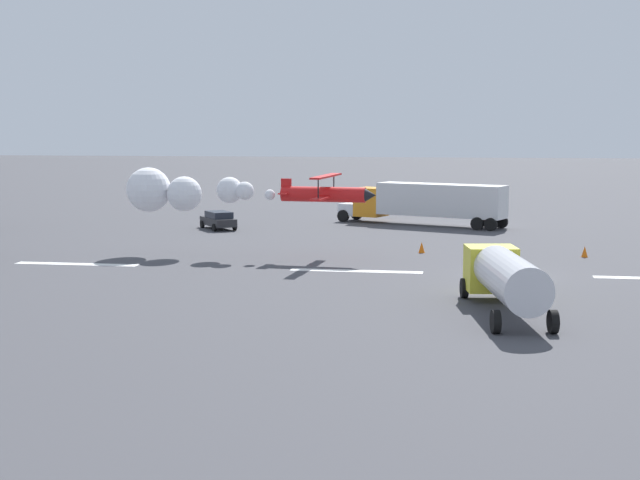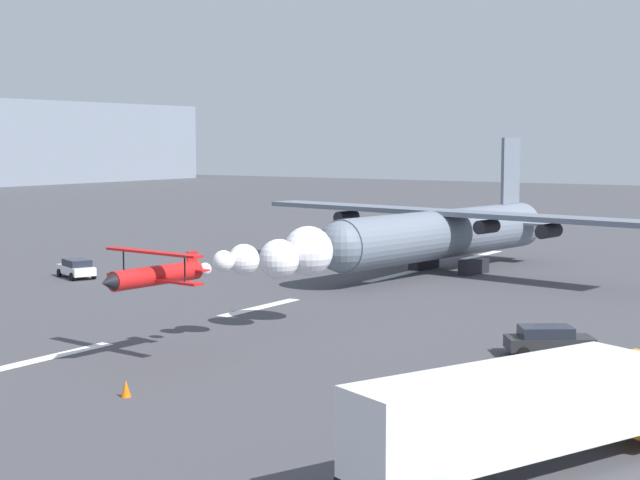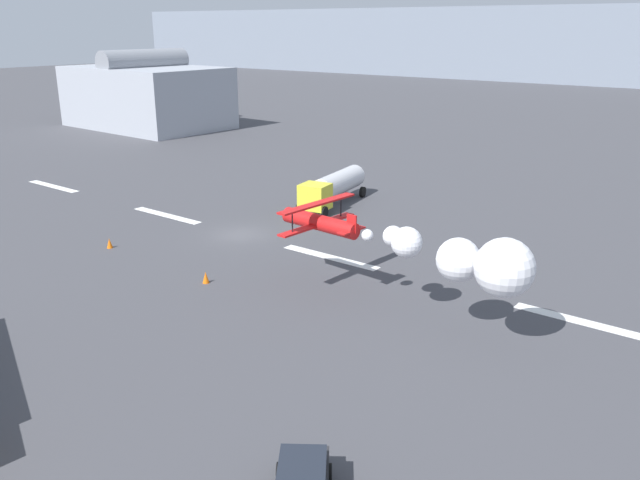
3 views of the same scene
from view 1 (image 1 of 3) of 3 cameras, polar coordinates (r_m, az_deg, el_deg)
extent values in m
plane|color=#424247|center=(54.44, 11.60, -2.15)|extent=(440.00, 440.00, 0.00)
cube|color=white|center=(54.76, 2.28, -1.95)|extent=(8.00, 0.90, 0.01)
cube|color=white|center=(59.52, -14.96, -1.46)|extent=(8.00, 0.90, 0.01)
cylinder|color=red|center=(59.40, 0.21, 2.87)|extent=(5.63, 1.42, 0.99)
cube|color=red|center=(59.36, 0.40, 2.72)|extent=(1.16, 6.41, 0.12)
cube|color=red|center=(59.28, 0.40, 4.01)|extent=(1.16, 6.41, 0.12)
cylinder|color=black|center=(61.48, 0.87, 3.49)|extent=(0.08, 0.08, 1.34)
cylinder|color=black|center=(57.15, -0.11, 3.23)|extent=(0.08, 0.08, 1.34)
cube|color=red|center=(59.99, -2.12, 3.34)|extent=(0.71, 0.15, 1.10)
cube|color=red|center=(60.02, -2.12, 2.96)|extent=(0.75, 2.04, 0.08)
cone|color=black|center=(58.75, 3.18, 2.82)|extent=(0.76, 0.90, 0.85)
sphere|color=white|center=(60.19, -3.15, 2.84)|extent=(0.70, 0.70, 0.70)
sphere|color=white|center=(60.45, -4.72, 3.09)|extent=(1.20, 1.20, 1.20)
sphere|color=white|center=(61.23, -5.67, 3.13)|extent=(1.75, 1.75, 1.75)
sphere|color=white|center=(62.23, -8.48, 2.88)|extent=(2.35, 2.35, 2.35)
sphere|color=white|center=(63.30, -10.66, 3.12)|extent=(3.03, 3.03, 3.03)
cube|color=silver|center=(84.46, 2.01, 1.95)|extent=(2.44, 2.92, 1.10)
cube|color=orange|center=(83.42, 3.20, 2.40)|extent=(3.18, 3.23, 2.60)
cube|color=silver|center=(80.31, 7.56, 2.49)|extent=(11.55, 6.73, 2.80)
cylinder|color=black|center=(83.53, 1.46, 1.52)|extent=(1.15, 0.75, 1.10)
cylinder|color=black|center=(77.78, 9.80, 1.01)|extent=(1.15, 0.75, 1.10)
cylinder|color=black|center=(77.35, 10.63, 0.96)|extent=(1.15, 0.75, 1.10)
cylinder|color=black|center=(85.69, 2.31, 1.65)|extent=(1.15, 0.75, 1.10)
cylinder|color=black|center=(80.10, 10.47, 1.17)|extent=(1.15, 0.75, 1.10)
cylinder|color=black|center=(79.67, 11.28, 1.12)|extent=(1.15, 0.75, 1.10)
cube|color=yellow|center=(46.06, 10.62, -1.75)|extent=(2.73, 2.56, 2.20)
cylinder|color=silver|center=(41.50, 11.85, -2.39)|extent=(3.25, 7.41, 2.10)
cylinder|color=black|center=(46.61, 9.00, -2.99)|extent=(0.48, 1.04, 1.00)
cylinder|color=black|center=(38.83, 10.92, -5.04)|extent=(0.48, 1.04, 1.00)
cylinder|color=black|center=(47.06, 11.89, -2.96)|extent=(0.48, 1.04, 1.00)
cylinder|color=black|center=(39.36, 14.36, -4.96)|extent=(0.48, 1.04, 1.00)
cube|color=#262628|center=(78.01, -6.38, 1.16)|extent=(4.01, 4.63, 0.65)
cube|color=#1E232D|center=(77.77, -6.34, 1.58)|extent=(2.88, 3.11, 0.55)
cylinder|color=black|center=(79.20, -7.37, 0.99)|extent=(0.55, 0.65, 0.64)
cylinder|color=black|center=(76.31, -6.62, 0.78)|extent=(0.55, 0.65, 0.64)
cylinder|color=black|center=(79.79, -6.15, 1.06)|extent=(0.55, 0.65, 0.64)
cylinder|color=black|center=(76.92, -5.36, 0.85)|extent=(0.55, 0.65, 0.64)
cone|color=orange|center=(63.05, 16.21, -0.70)|extent=(0.44, 0.44, 0.75)
cone|color=orange|center=(63.07, 6.37, -0.46)|extent=(0.44, 0.44, 0.75)
camera|label=2|loc=(95.68, 25.46, 7.77)|focal=54.53mm
camera|label=3|loc=(94.95, -11.07, 11.26)|focal=36.51mm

